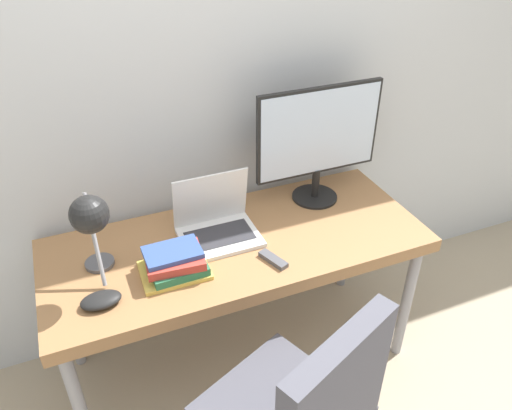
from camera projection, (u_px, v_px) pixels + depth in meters
name	position (u px, v px, depth m)	size (l,w,h in m)	color
ground_plane	(266.00, 410.00, 2.26)	(12.00, 12.00, 0.00)	tan
wall_back	(201.00, 80.00, 2.10)	(8.00, 0.05, 2.60)	silver
desk	(237.00, 252.00, 2.15)	(1.61, 0.66, 0.73)	#996B42
laptop	(217.00, 224.00, 2.11)	(0.33, 0.26, 0.27)	silver
monitor	(319.00, 138.00, 2.22)	(0.59, 0.22, 0.55)	black
desk_lamp	(90.00, 220.00, 1.70)	(0.13, 0.27, 0.40)	#4C4C51
book_stack	(175.00, 262.00, 1.92)	(0.26, 0.20, 0.10)	gold
tv_remote	(273.00, 259.00, 1.99)	(0.08, 0.14, 0.02)	#4C4C51
game_controller	(101.00, 300.00, 1.78)	(0.15, 0.09, 0.04)	black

